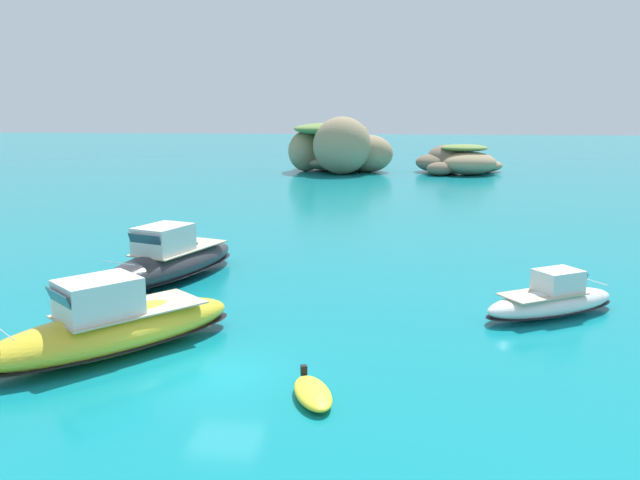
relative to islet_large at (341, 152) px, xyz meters
name	(u,v)px	position (x,y,z in m)	size (l,w,h in m)	color
ground_plane	(224,374)	(2.24, -72.54, -2.77)	(400.00, 400.00, 0.00)	#0F7F89
islet_large	(341,152)	(0.00, 0.00, 0.00)	(17.30, 21.46, 7.74)	#756651
islet_small	(456,161)	(16.02, -1.03, -1.10)	(14.14, 12.80, 4.02)	#9E8966
motorboat_yellow	(112,328)	(-2.41, -71.08, -1.79)	(8.76, 9.46, 2.93)	yellow
motorboat_charcoal	(170,261)	(-3.84, -60.68, -1.77)	(6.22, 10.61, 3.00)	#2D2D33
motorboat_white	(551,301)	(14.86, -64.59, -2.09)	(6.97, 5.36, 2.04)	white
dinghy_tender	(313,393)	(5.52, -74.17, -2.54)	(1.91, 2.86, 0.58)	yellow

